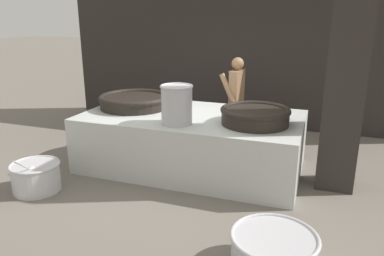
{
  "coord_description": "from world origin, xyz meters",
  "views": [
    {
      "loc": [
        1.99,
        -5.51,
        2.47
      ],
      "look_at": [
        0.0,
        0.0,
        0.68
      ],
      "focal_mm": 35.0,
      "sensor_mm": 36.0,
      "label": 1
    }
  ],
  "objects": [
    {
      "name": "support_pillar",
      "position": [
        2.24,
        0.05,
        2.04
      ],
      "size": [
        0.53,
        0.53,
        4.07
      ],
      "primitive_type": "cube",
      "color": "#2D2826",
      "rests_on": "ground_plane"
    },
    {
      "name": "stock_pot",
      "position": [
        -0.03,
        -0.56,
        1.2
      ],
      "size": [
        0.49,
        0.49,
        0.58
      ],
      "color": "#B7B7BC",
      "rests_on": "hearth_platform"
    },
    {
      "name": "ground_plane",
      "position": [
        0.0,
        0.0,
        0.0
      ],
      "size": [
        60.0,
        60.0,
        0.0
      ],
      "primitive_type": "plane",
      "color": "slate"
    },
    {
      "name": "hearth_platform",
      "position": [
        0.0,
        0.0,
        0.45
      ],
      "size": [
        3.51,
        1.91,
        0.9
      ],
      "color": "silver",
      "rests_on": "ground_plane"
    },
    {
      "name": "prep_bowl_vegetables",
      "position": [
        -1.82,
        -1.61,
        0.23
      ],
      "size": [
        0.7,
        0.89,
        0.69
      ],
      "color": "silver",
      "rests_on": "ground_plane"
    },
    {
      "name": "prep_bowl_meat",
      "position": [
        1.67,
        -2.23,
        0.22
      ],
      "size": [
        0.88,
        0.88,
        0.39
      ],
      "color": "silver",
      "rests_on": "ground_plane"
    },
    {
      "name": "back_wall",
      "position": [
        0.0,
        2.84,
        2.04
      ],
      "size": [
        8.01,
        0.24,
        4.07
      ],
      "primitive_type": "cube",
      "color": "#2D2826",
      "rests_on": "ground_plane"
    },
    {
      "name": "giant_wok_far",
      "position": [
        1.06,
        -0.18,
        1.04
      ],
      "size": [
        1.03,
        1.03,
        0.25
      ],
      "color": "black",
      "rests_on": "hearth_platform"
    },
    {
      "name": "cook",
      "position": [
        0.38,
        1.48,
        0.91
      ],
      "size": [
        0.41,
        0.63,
        1.69
      ],
      "rotation": [
        0.0,
        0.0,
        3.06
      ],
      "color": "#9E7551",
      "rests_on": "ground_plane"
    },
    {
      "name": "giant_wok_near",
      "position": [
        -1.11,
        0.13,
        1.02
      ],
      "size": [
        1.23,
        1.23,
        0.22
      ],
      "color": "black",
      "rests_on": "hearth_platform"
    }
  ]
}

